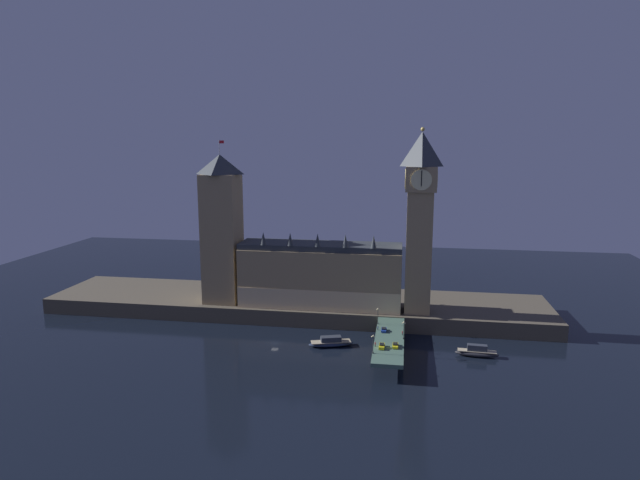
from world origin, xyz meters
TOP-DOWN VIEW (x-y plane):
  - ground_plane at (0.00, 0.00)m, footprint 400.00×400.00m
  - embankment at (0.00, 39.00)m, footprint 220.00×42.00m
  - parliament_hall at (12.95, 28.94)m, footprint 67.69×17.24m
  - clock_tower at (53.33, 26.56)m, footprint 12.43×12.54m
  - victoria_tower at (-29.73, 28.86)m, footprint 15.01×15.01m
  - bridge at (43.31, -5.00)m, footprint 10.30×46.00m
  - car_northbound_lead at (41.05, 1.93)m, footprint 1.96×4.34m
  - car_northbound_trail at (41.05, -14.53)m, footprint 1.98×4.62m
  - car_southbound_lead at (45.58, -12.92)m, footprint 2.02×4.73m
  - pedestrian_near_rail at (38.78, -13.62)m, footprint 0.38×0.38m
  - pedestrian_mid_walk at (47.84, -0.96)m, footprint 0.38×0.38m
  - pedestrian_far_rail at (38.78, 2.72)m, footprint 0.38×0.38m
  - street_lamp_near at (38.38, -19.72)m, footprint 1.34×0.60m
  - street_lamp_mid at (48.24, -5.00)m, footprint 1.34×0.60m
  - street_lamp_far at (38.38, 9.72)m, footprint 1.34×0.60m
  - boat_upstream at (21.56, 0.35)m, footprint 17.48×9.56m
  - boat_downstream at (74.21, -1.16)m, footprint 15.33×4.46m

SIDE VIEW (x-z plane):
  - ground_plane at x=0.00m, z-range 0.00..0.00m
  - boat_upstream at x=21.56m, z-range -0.51..3.27m
  - boat_downstream at x=74.21m, z-range -0.59..3.80m
  - embankment at x=0.00m, z-range 0.00..6.71m
  - bridge at x=43.31m, z-range 1.55..7.95m
  - car_northbound_lead at x=41.05m, z-range 6.36..7.66m
  - car_southbound_lead at x=45.58m, z-range 6.36..7.68m
  - car_northbound_trail at x=41.05m, z-range 6.35..7.87m
  - pedestrian_mid_walk at x=47.84m, z-range 6.44..8.12m
  - pedestrian_far_rail at x=38.78m, z-range 6.45..8.16m
  - pedestrian_near_rail at x=38.78m, z-range 6.45..8.16m
  - street_lamp_far at x=38.38m, z-range 7.20..13.53m
  - street_lamp_near at x=38.38m, z-range 7.20..13.60m
  - street_lamp_mid at x=48.24m, z-range 7.22..13.79m
  - parliament_hall at x=12.95m, z-range 3.98..36.18m
  - victoria_tower at x=-29.73m, z-range 3.86..73.25m
  - clock_tower at x=53.33m, z-range 8.79..82.90m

